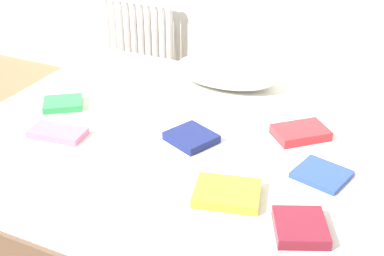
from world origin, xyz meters
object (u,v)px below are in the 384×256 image
at_px(bed, 188,174).
at_px(textbook_pink, 58,133).
at_px(textbook_navy, 191,137).
at_px(textbook_blue, 322,174).
at_px(textbook_yellow, 227,193).
at_px(textbook_green, 63,104).
at_px(textbook_red, 300,133).
at_px(pillow, 225,72).
at_px(textbook_maroon, 300,227).
at_px(radiator, 138,38).

xyz_separation_m(bed, textbook_pink, (-0.50, -0.30, 0.27)).
bearing_deg(textbook_navy, textbook_pink, -135.47).
xyz_separation_m(textbook_blue, textbook_yellow, (-0.29, -0.28, 0.01)).
xyz_separation_m(bed, textbook_blue, (0.65, -0.12, 0.26)).
relative_size(textbook_blue, textbook_navy, 1.01).
xyz_separation_m(bed, textbook_green, (-0.66, -0.06, 0.27)).
bearing_deg(textbook_red, textbook_green, 147.85).
bearing_deg(pillow, textbook_red, -36.55).
bearing_deg(textbook_maroon, textbook_green, 138.45).
bearing_deg(textbook_maroon, bed, 119.97).
xyz_separation_m(textbook_navy, textbook_maroon, (0.59, -0.39, 0.00)).
bearing_deg(bed, textbook_blue, -10.38).
distance_m(textbook_pink, textbook_green, 0.29).
bearing_deg(bed, radiator, 129.21).
bearing_deg(radiator, textbook_green, -75.88).
distance_m(pillow, textbook_green, 0.87).
bearing_deg(textbook_yellow, pillow, 98.45).
distance_m(bed, pillow, 0.63).
bearing_deg(textbook_blue, textbook_green, -167.84).
relative_size(textbook_pink, textbook_maroon, 1.34).
bearing_deg(textbook_yellow, radiator, 115.90).
bearing_deg(textbook_yellow, bed, 117.64).
relative_size(radiator, textbook_maroon, 3.20).
relative_size(radiator, textbook_blue, 3.06).
height_order(textbook_yellow, textbook_navy, same).
bearing_deg(bed, textbook_navy, -55.15).
height_order(textbook_maroon, textbook_green, textbook_maroon).
height_order(textbook_red, textbook_maroon, textbook_red).
bearing_deg(pillow, textbook_yellow, -67.63).
distance_m(textbook_pink, textbook_navy, 0.60).
relative_size(pillow, textbook_red, 2.44).
bearing_deg(textbook_blue, radiator, 155.76).
relative_size(textbook_pink, textbook_yellow, 1.03).
bearing_deg(textbook_maroon, textbook_yellow, 142.00).
height_order(textbook_red, textbook_green, textbook_red).
bearing_deg(textbook_green, textbook_yellow, -54.04).
height_order(textbook_navy, textbook_red, textbook_red).
relative_size(radiator, textbook_pink, 2.40).
relative_size(pillow, textbook_green, 3.04).
relative_size(bed, textbook_maroon, 10.73).
xyz_separation_m(radiator, textbook_pink, (0.48, -1.50, 0.11)).
bearing_deg(bed, textbook_yellow, -48.44).
xyz_separation_m(textbook_yellow, textbook_red, (0.13, 0.55, 0.00)).
xyz_separation_m(textbook_pink, textbook_green, (-0.16, 0.25, 0.00)).
distance_m(radiator, textbook_green, 1.30).
xyz_separation_m(pillow, textbook_green, (-0.63, -0.59, -0.06)).
bearing_deg(textbook_maroon, radiator, 110.35).
bearing_deg(textbook_maroon, textbook_red, 80.71).
bearing_deg(textbook_pink, textbook_green, 115.43).
distance_m(pillow, textbook_blue, 0.94).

